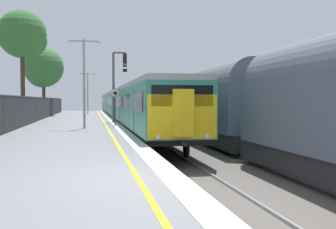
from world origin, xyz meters
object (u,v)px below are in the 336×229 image
object	(u,v)px
freight_train_adjacent_track	(215,102)
speed_limit_sign	(115,102)
platform_lamp_mid	(84,76)
background_tree_centre	(24,36)
platform_lamp_far	(88,89)
signal_gantry	(117,79)
background_tree_left	(43,69)
commuter_train_at_platform	(122,104)

from	to	relation	value
freight_train_adjacent_track	speed_limit_sign	world-z (taller)	freight_train_adjacent_track
platform_lamp_mid	background_tree_centre	world-z (taller)	background_tree_centre
freight_train_adjacent_track	platform_lamp_far	xyz separation A→B (m)	(-7.79, 26.16, 1.46)
freight_train_adjacent_track	platform_lamp_mid	bearing A→B (deg)	175.11
signal_gantry	speed_limit_sign	bearing A→B (deg)	-95.52
platform_lamp_far	background_tree_left	world-z (taller)	background_tree_left
commuter_train_at_platform	background_tree_left	bearing A→B (deg)	174.28
platform_lamp_mid	platform_lamp_far	distance (m)	25.50
speed_limit_sign	background_tree_left	xyz separation A→B (m)	(-6.67, 18.98, 3.52)
signal_gantry	background_tree_centre	size ratio (longest dim) A/B	0.59
speed_limit_sign	background_tree_left	world-z (taller)	background_tree_left
freight_train_adjacent_track	background_tree_left	xyz separation A→B (m)	(-12.52, 21.86, 3.54)
speed_limit_sign	background_tree_centre	distance (m)	11.54
background_tree_centre	background_tree_left	bearing A→B (deg)	89.32
commuter_train_at_platform	platform_lamp_far	world-z (taller)	platform_lamp_far
speed_limit_sign	platform_lamp_far	xyz separation A→B (m)	(-1.94, 23.28, 1.43)
freight_train_adjacent_track	signal_gantry	size ratio (longest dim) A/B	7.47
speed_limit_sign	platform_lamp_far	bearing A→B (deg)	94.77
signal_gantry	background_tree_left	xyz separation A→B (m)	(-7.03, 15.22, 1.80)
freight_train_adjacent_track	background_tree_centre	distance (m)	17.32
platform_lamp_far	speed_limit_sign	bearing A→B (deg)	-85.23
commuter_train_at_platform	platform_lamp_mid	size ratio (longest dim) A/B	11.43
signal_gantry	speed_limit_sign	distance (m)	4.15
platform_lamp_far	background_tree_centre	size ratio (longest dim) A/B	0.56
speed_limit_sign	background_tree_centre	world-z (taller)	background_tree_centre
signal_gantry	platform_lamp_far	xyz separation A→B (m)	(-2.30, 19.51, -0.29)
commuter_train_at_platform	background_tree_centre	bearing A→B (deg)	-129.65
speed_limit_sign	commuter_train_at_platform	bearing A→B (deg)	84.19
speed_limit_sign	platform_lamp_mid	bearing A→B (deg)	-131.16
platform_lamp_far	background_tree_centre	world-z (taller)	background_tree_centre
background_tree_left	signal_gantry	bearing A→B (deg)	-65.19
freight_train_adjacent_track	background_tree_centre	xyz separation A→B (m)	(-12.65, 10.58, 5.29)
platform_lamp_mid	background_tree_centre	bearing A→B (deg)	116.13
commuter_train_at_platform	speed_limit_sign	world-z (taller)	commuter_train_at_platform
signal_gantry	speed_limit_sign	xyz separation A→B (m)	(-0.36, -3.76, -1.71)
background_tree_left	background_tree_centre	xyz separation A→B (m)	(-0.13, -11.29, 1.74)
freight_train_adjacent_track	platform_lamp_far	size ratio (longest dim) A/B	7.87
signal_gantry	background_tree_left	world-z (taller)	background_tree_left
speed_limit_sign	background_tree_centre	xyz separation A→B (m)	(-6.80, 7.69, 5.26)
background_tree_left	platform_lamp_mid	bearing A→B (deg)	-77.43
signal_gantry	background_tree_centre	distance (m)	8.91
freight_train_adjacent_track	background_tree_centre	world-z (taller)	background_tree_centre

